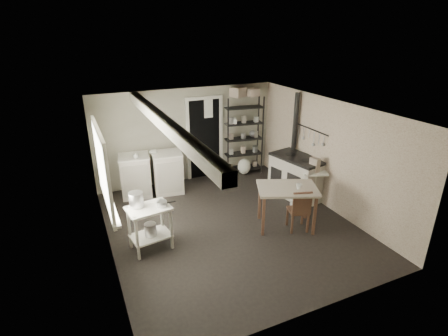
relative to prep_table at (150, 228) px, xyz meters
name	(u,v)px	position (x,y,z in m)	size (l,w,h in m)	color
floor	(230,225)	(1.59, 0.13, -0.40)	(5.00, 5.00, 0.00)	black
ceiling	(231,109)	(1.59, 0.13, 1.90)	(5.00, 5.00, 0.00)	silver
wall_back	(187,135)	(1.59, 2.63, 0.75)	(4.50, 0.02, 2.30)	#A9A590
wall_front	(317,241)	(1.59, -2.37, 0.75)	(4.50, 0.02, 2.30)	#A9A590
wall_left	(104,193)	(-0.66, 0.13, 0.75)	(0.02, 5.00, 2.30)	#A9A590
wall_right	(328,154)	(3.84, 0.13, 0.75)	(0.02, 5.00, 2.30)	#A9A590
window	(101,168)	(-0.63, 0.33, 1.10)	(0.12, 1.76, 1.28)	white
doorway	(205,139)	(2.04, 2.60, 0.60)	(0.96, 0.10, 2.08)	white
ceiling_beam	(164,122)	(0.39, 0.13, 1.80)	(0.18, 5.00, 0.18)	white
wallpaper_panel	(327,154)	(3.83, 0.13, 0.75)	(0.01, 5.00, 2.30)	beige
utensil_rail	(309,129)	(3.78, 0.73, 1.15)	(0.06, 1.20, 0.44)	silver
prep_table	(150,228)	(0.00, 0.00, 0.00)	(0.70, 0.50, 0.81)	white
stockpot	(136,200)	(-0.17, 0.11, 0.54)	(0.24, 0.24, 0.26)	silver
saucepan	(162,204)	(0.22, -0.05, 0.45)	(0.18, 0.18, 0.10)	silver
bucket	(150,229)	(0.00, -0.01, -0.02)	(0.21, 0.21, 0.23)	silver
base_cabinets	(152,175)	(0.55, 2.18, 0.06)	(1.47, 0.63, 0.96)	beige
mixing_bowl	(153,154)	(0.63, 2.18, 0.55)	(0.26, 0.26, 0.06)	silver
counter_cup	(136,158)	(0.22, 2.05, 0.57)	(0.11, 0.11, 0.09)	silver
shelf_rack	(243,138)	(3.04, 2.43, 0.55)	(0.96, 0.37, 2.03)	black
shelf_jar	(235,124)	(2.80, 2.42, 0.96)	(0.08, 0.08, 0.18)	silver
storage_box_a	(238,98)	(2.87, 2.44, 1.61)	(0.33, 0.29, 0.23)	beige
storage_box_b	(252,98)	(3.25, 2.40, 1.59)	(0.29, 0.27, 0.18)	beige
stove	(296,178)	(3.51, 0.68, 0.04)	(0.67, 1.21, 0.95)	beige
stovepipe	(295,123)	(3.71, 1.16, 1.19)	(0.12, 0.12, 1.50)	black
side_ledge	(313,188)	(3.54, 0.11, 0.03)	(0.52, 0.28, 0.80)	white
oats_box	(315,162)	(3.55, 0.16, 0.61)	(0.12, 0.20, 0.30)	beige
work_table	(286,209)	(2.55, -0.35, -0.02)	(1.10, 0.77, 0.83)	beige
table_cup	(298,190)	(2.70, -0.48, 0.41)	(0.11, 0.11, 0.10)	silver
chair	(299,206)	(2.70, -0.52, 0.08)	(0.36, 0.37, 0.86)	#543324
flour_sack	(244,165)	(3.02, 2.31, -0.16)	(0.35, 0.30, 0.42)	white
floor_crock	(293,203)	(3.15, 0.26, -0.33)	(0.13, 0.13, 0.16)	silver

